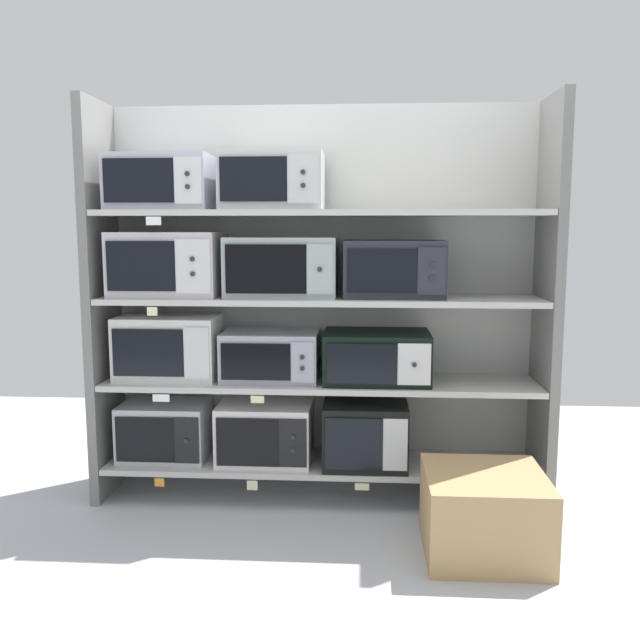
{
  "coord_description": "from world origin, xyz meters",
  "views": [
    {
      "loc": [
        0.23,
        -3.53,
        1.46
      ],
      "look_at": [
        0.0,
        0.0,
        0.97
      ],
      "focal_mm": 37.99,
      "sensor_mm": 36.0,
      "label": 1
    }
  ],
  "objects_px": {
    "microwave_0": "(165,431)",
    "microwave_4": "(271,356)",
    "microwave_10": "(273,182)",
    "microwave_6": "(168,264)",
    "microwave_3": "(169,347)",
    "microwave_9": "(162,183)",
    "microwave_2": "(365,432)",
    "microwave_8": "(394,269)",
    "microwave_1": "(266,432)",
    "microwave_7": "(282,267)",
    "shipping_carton": "(484,513)",
    "microwave_5": "(377,357)"
  },
  "relations": [
    {
      "from": "microwave_1",
      "to": "microwave_10",
      "type": "distance_m",
      "value": 1.33
    },
    {
      "from": "microwave_10",
      "to": "microwave_3",
      "type": "bearing_deg",
      "value": 180.0
    },
    {
      "from": "microwave_6",
      "to": "microwave_0",
      "type": "bearing_deg",
      "value": -179.79
    },
    {
      "from": "microwave_1",
      "to": "microwave_6",
      "type": "xyz_separation_m",
      "value": [
        -0.51,
        0.0,
        0.91
      ]
    },
    {
      "from": "microwave_0",
      "to": "microwave_4",
      "type": "xyz_separation_m",
      "value": [
        0.59,
        0.0,
        0.43
      ]
    },
    {
      "from": "microwave_6",
      "to": "microwave_8",
      "type": "xyz_separation_m",
      "value": [
        1.19,
        0.0,
        -0.02
      ]
    },
    {
      "from": "microwave_4",
      "to": "microwave_9",
      "type": "bearing_deg",
      "value": -179.99
    },
    {
      "from": "microwave_4",
      "to": "microwave_8",
      "type": "height_order",
      "value": "microwave_8"
    },
    {
      "from": "microwave_6",
      "to": "microwave_9",
      "type": "distance_m",
      "value": 0.42
    },
    {
      "from": "microwave_8",
      "to": "microwave_10",
      "type": "relative_size",
      "value": 1.0
    },
    {
      "from": "microwave_8",
      "to": "microwave_4",
      "type": "bearing_deg",
      "value": 180.0
    },
    {
      "from": "microwave_3",
      "to": "shipping_carton",
      "type": "xyz_separation_m",
      "value": [
        1.59,
        -0.59,
        -0.63
      ]
    },
    {
      "from": "microwave_5",
      "to": "microwave_9",
      "type": "height_order",
      "value": "microwave_9"
    },
    {
      "from": "microwave_7",
      "to": "microwave_8",
      "type": "bearing_deg",
      "value": 0.02
    },
    {
      "from": "microwave_0",
      "to": "microwave_9",
      "type": "height_order",
      "value": "microwave_9"
    },
    {
      "from": "microwave_8",
      "to": "microwave_9",
      "type": "bearing_deg",
      "value": -180.0
    },
    {
      "from": "microwave_2",
      "to": "shipping_carton",
      "type": "xyz_separation_m",
      "value": [
        0.53,
        -0.59,
        -0.18
      ]
    },
    {
      "from": "microwave_2",
      "to": "microwave_4",
      "type": "xyz_separation_m",
      "value": [
        -0.51,
        0.0,
        0.41
      ]
    },
    {
      "from": "microwave_0",
      "to": "microwave_6",
      "type": "xyz_separation_m",
      "value": [
        0.05,
        0.0,
        0.91
      ]
    },
    {
      "from": "microwave_2",
      "to": "microwave_6",
      "type": "relative_size",
      "value": 0.79
    },
    {
      "from": "microwave_8",
      "to": "microwave_9",
      "type": "xyz_separation_m",
      "value": [
        -1.21,
        -0.0,
        0.44
      ]
    },
    {
      "from": "microwave_8",
      "to": "microwave_0",
      "type": "bearing_deg",
      "value": -179.99
    },
    {
      "from": "microwave_0",
      "to": "microwave_2",
      "type": "xyz_separation_m",
      "value": [
        1.09,
        -0.0,
        0.01
      ]
    },
    {
      "from": "microwave_7",
      "to": "microwave_9",
      "type": "bearing_deg",
      "value": 179.99
    },
    {
      "from": "microwave_3",
      "to": "microwave_7",
      "type": "height_order",
      "value": "microwave_7"
    },
    {
      "from": "microwave_2",
      "to": "microwave_7",
      "type": "xyz_separation_m",
      "value": [
        -0.44,
        -0.0,
        0.88
      ]
    },
    {
      "from": "microwave_4",
      "to": "microwave_10",
      "type": "height_order",
      "value": "microwave_10"
    },
    {
      "from": "microwave_7",
      "to": "microwave_6",
      "type": "bearing_deg",
      "value": 179.98
    },
    {
      "from": "microwave_6",
      "to": "shipping_carton",
      "type": "bearing_deg",
      "value": -20.5
    },
    {
      "from": "microwave_3",
      "to": "microwave_4",
      "type": "relative_size",
      "value": 1.06
    },
    {
      "from": "microwave_0",
      "to": "microwave_6",
      "type": "bearing_deg",
      "value": 0.21
    },
    {
      "from": "microwave_2",
      "to": "microwave_10",
      "type": "relative_size",
      "value": 0.85
    },
    {
      "from": "microwave_5",
      "to": "microwave_6",
      "type": "height_order",
      "value": "microwave_6"
    },
    {
      "from": "microwave_4",
      "to": "microwave_9",
      "type": "distance_m",
      "value": 1.07
    },
    {
      "from": "microwave_0",
      "to": "microwave_10",
      "type": "xyz_separation_m",
      "value": [
        0.61,
        0.0,
        1.34
      ]
    },
    {
      "from": "microwave_6",
      "to": "microwave_8",
      "type": "bearing_deg",
      "value": 0.0
    },
    {
      "from": "microwave_9",
      "to": "microwave_2",
      "type": "bearing_deg",
      "value": -0.0
    },
    {
      "from": "microwave_10",
      "to": "microwave_0",
      "type": "bearing_deg",
      "value": -179.98
    },
    {
      "from": "microwave_6",
      "to": "microwave_9",
      "type": "height_order",
      "value": "microwave_9"
    },
    {
      "from": "microwave_6",
      "to": "microwave_10",
      "type": "bearing_deg",
      "value": 0.0
    },
    {
      "from": "microwave_0",
      "to": "microwave_2",
      "type": "relative_size",
      "value": 1.06
    },
    {
      "from": "microwave_8",
      "to": "shipping_carton",
      "type": "height_order",
      "value": "microwave_8"
    },
    {
      "from": "microwave_1",
      "to": "microwave_8",
      "type": "relative_size",
      "value": 0.96
    },
    {
      "from": "microwave_4",
      "to": "microwave_10",
      "type": "xyz_separation_m",
      "value": [
        0.02,
        -0.0,
        0.91
      ]
    },
    {
      "from": "microwave_2",
      "to": "microwave_4",
      "type": "relative_size",
      "value": 0.87
    },
    {
      "from": "microwave_10",
      "to": "microwave_8",
      "type": "bearing_deg",
      "value": -0.0
    },
    {
      "from": "microwave_2",
      "to": "microwave_6",
      "type": "distance_m",
      "value": 1.38
    },
    {
      "from": "microwave_1",
      "to": "microwave_3",
      "type": "relative_size",
      "value": 0.93
    },
    {
      "from": "microwave_2",
      "to": "microwave_6",
      "type": "xyz_separation_m",
      "value": [
        -1.05,
        0.0,
        0.9
      ]
    },
    {
      "from": "microwave_3",
      "to": "microwave_8",
      "type": "xyz_separation_m",
      "value": [
        1.2,
        -0.0,
        0.43
      ]
    }
  ]
}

